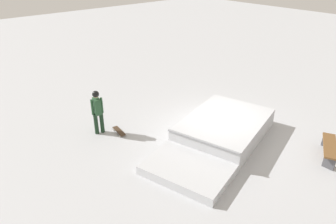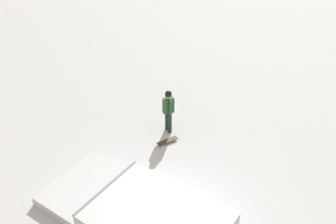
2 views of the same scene
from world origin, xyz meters
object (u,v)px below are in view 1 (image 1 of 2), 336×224
skate_ramp (219,134)px  skateboard (119,131)px  park_bench (329,148)px  skater (97,109)px

skate_ramp → skateboard: bearing=-65.6°
skate_ramp → skateboard: size_ratio=7.20×
skate_ramp → park_bench: size_ratio=3.66×
park_bench → skateboard: bearing=-53.2°
skater → park_bench: bearing=51.1°
skate_ramp → park_bench: 3.64m
skateboard → park_bench: park_bench is taller
park_bench → skate_ramp: bearing=-56.6°
skateboard → skater: bearing=-125.0°
skate_ramp → skateboard: (2.40, -2.86, -0.24)m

